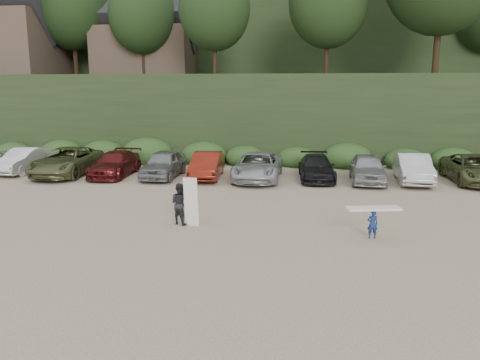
# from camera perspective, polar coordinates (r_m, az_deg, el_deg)

# --- Properties ---
(ground) EXTENTS (120.00, 120.00, 0.00)m
(ground) POSITION_cam_1_polar(r_m,az_deg,el_deg) (17.00, 2.90, -6.39)
(ground) COLOR tan
(ground) RESTS_ON ground
(hillside_backdrop) EXTENTS (90.00, 41.50, 28.00)m
(hillside_backdrop) POSITION_cam_1_polar(r_m,az_deg,el_deg) (52.45, 6.01, 17.90)
(hillside_backdrop) COLOR black
(hillside_backdrop) RESTS_ON ground
(parked_cars) EXTENTS (36.20, 6.41, 1.62)m
(parked_cars) POSITION_cam_1_polar(r_m,az_deg,el_deg) (26.48, 2.86, 1.73)
(parked_cars) COLOR #99989C
(parked_cars) RESTS_ON ground
(child_surfer) EXTENTS (1.91, 0.86, 1.11)m
(child_surfer) POSITION_cam_1_polar(r_m,az_deg,el_deg) (16.77, 15.90, -4.39)
(child_surfer) COLOR navy
(child_surfer) RESTS_ON ground
(adult_surfer) EXTENTS (1.26, 0.89, 1.88)m
(adult_surfer) POSITION_cam_1_polar(r_m,az_deg,el_deg) (17.90, -7.21, -2.85)
(adult_surfer) COLOR black
(adult_surfer) RESTS_ON ground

